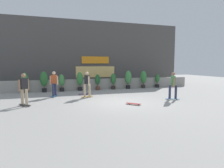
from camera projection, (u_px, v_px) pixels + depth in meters
The scene contains 18 objects.
ground_plane at pixel (120, 102), 10.97m from camera, with size 48.00×48.00×0.00m, color #9E9B96.
planter_wall at pixel (96, 84), 16.61m from camera, with size 18.00×0.40×0.90m, color gray.
building_backdrop at pixel (87, 54), 20.12m from camera, with size 20.00×2.08×6.50m.
potted_plant_0 at pixel (25, 81), 14.45m from camera, with size 0.53×0.53×1.53m.
potted_plant_1 at pixel (44, 80), 14.85m from camera, with size 0.57×0.57×1.62m.
potted_plant_2 at pixel (62, 82), 15.27m from camera, with size 0.44×0.44×1.36m.
potted_plant_3 at pixel (80, 80), 15.70m from camera, with size 0.52×0.52×1.52m.
potted_plant_4 at pixel (98, 81), 16.16m from camera, with size 0.43×0.43×1.32m.
potted_plant_5 at pixel (113, 80), 16.58m from camera, with size 0.45×0.45×1.38m.
potted_plant_6 at pixel (128, 78), 16.99m from camera, with size 0.56×0.56×1.60m.
potted_plant_7 at pixel (144, 78), 17.44m from camera, with size 0.55×0.55×1.57m.
potted_plant_8 at pixel (157, 80), 17.90m from camera, with size 0.40×0.40×1.26m.
skater_mid_plaza at pixel (54, 83), 12.68m from camera, with size 0.52×0.81×1.70m.
skater_far_left at pixel (173, 84), 11.64m from camera, with size 0.82×0.53×1.70m.
skater_by_wall_left at pixel (24, 88), 9.85m from camera, with size 0.67×0.74×1.70m.
skater_by_wall_right at pixel (87, 83), 12.44m from camera, with size 0.82×0.54×1.70m.
skateboard_near_camera at pixel (133, 104), 10.25m from camera, with size 0.71×0.70×0.08m.
skateboard_aside at pixel (84, 94), 13.66m from camera, with size 0.82×0.32×0.08m.
Camera 1 is at (-3.72, -10.16, 2.15)m, focal length 30.77 mm.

